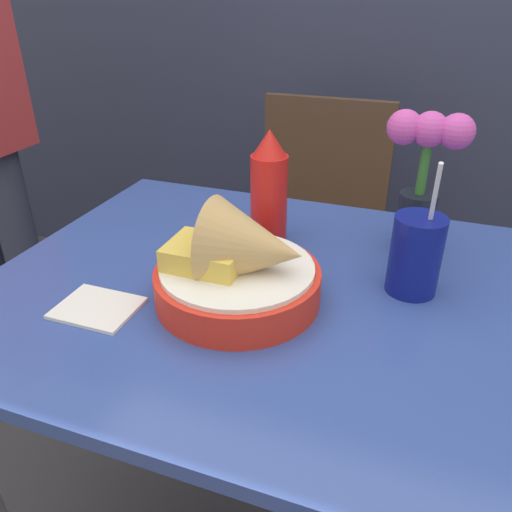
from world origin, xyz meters
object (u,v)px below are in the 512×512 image
at_px(chair_far_window, 316,224).
at_px(food_basket, 243,268).
at_px(drink_cup, 415,257).
at_px(ketchup_bottle, 269,189).
at_px(flower_vase, 423,174).

distance_m(chair_far_window, food_basket, 0.84).
bearing_deg(chair_far_window, drink_cup, -65.05).
relative_size(chair_far_window, food_basket, 3.49).
bearing_deg(ketchup_bottle, food_basket, -81.76).
bearing_deg(flower_vase, ketchup_bottle, -169.53).
bearing_deg(chair_far_window, ketchup_bottle, -87.07).
relative_size(drink_cup, flower_vase, 0.88).
xyz_separation_m(ketchup_bottle, drink_cup, (0.28, -0.10, -0.04)).
height_order(food_basket, drink_cup, drink_cup).
distance_m(food_basket, flower_vase, 0.37).
relative_size(food_basket, flower_vase, 1.01).
xyz_separation_m(drink_cup, flower_vase, (-0.01, 0.15, 0.09)).
relative_size(chair_far_window, flower_vase, 3.51).
height_order(chair_far_window, drink_cup, drink_cup).
height_order(food_basket, ketchup_bottle, ketchup_bottle).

